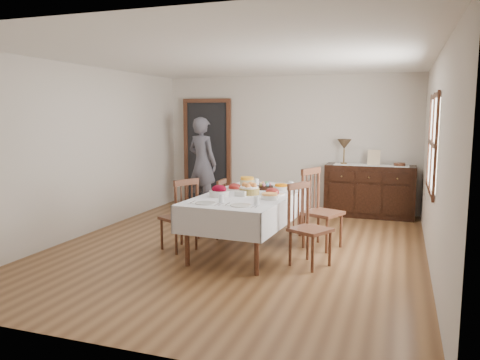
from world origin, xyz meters
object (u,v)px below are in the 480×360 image
(chair_right_near, at_px, (307,224))
(chair_right_far, at_px, (319,208))
(sideboard, at_px, (369,191))
(table_lamp, at_px, (344,145))
(person, at_px, (202,160))
(chair_left_near, at_px, (181,214))
(dining_table, at_px, (250,200))
(chair_left_far, at_px, (214,208))

(chair_right_near, height_order, chair_right_far, chair_right_far)
(chair_right_near, height_order, sideboard, chair_right_near)
(table_lamp, bearing_deg, chair_right_near, -91.19)
(table_lamp, bearing_deg, person, -172.58)
(person, bearing_deg, sideboard, -155.62)
(chair_right_near, xyz_separation_m, person, (-2.62, 2.79, 0.45))
(chair_left_near, distance_m, sideboard, 3.84)
(chair_right_near, xyz_separation_m, chair_right_far, (0.01, 0.85, 0.04))
(dining_table, bearing_deg, chair_right_far, 29.37)
(dining_table, bearing_deg, person, 129.87)
(chair_left_near, distance_m, chair_left_far, 0.81)
(dining_table, bearing_deg, sideboard, 65.96)
(person, bearing_deg, chair_right_near, 151.29)
(sideboard, xyz_separation_m, person, (-3.16, -0.35, 0.49))
(chair_right_far, xyz_separation_m, table_lamp, (0.06, 2.29, 0.74))
(chair_left_near, bearing_deg, table_lamp, 176.82)
(chair_right_near, height_order, table_lamp, table_lamp)
(chair_left_far, relative_size, sideboard, 0.56)
(sideboard, distance_m, table_lamp, 0.96)
(chair_left_near, bearing_deg, chair_right_near, 115.31)
(dining_table, relative_size, table_lamp, 5.08)
(dining_table, relative_size, person, 1.21)
(dining_table, distance_m, table_lamp, 2.94)
(chair_left_near, xyz_separation_m, chair_left_far, (0.17, 0.80, -0.06))
(chair_right_far, distance_m, sideboard, 2.35)
(chair_right_near, distance_m, table_lamp, 3.24)
(chair_right_far, bearing_deg, sideboard, 9.88)
(chair_left_far, height_order, chair_right_far, chair_right_far)
(chair_left_near, distance_m, chair_right_near, 1.75)
(table_lamp, bearing_deg, chair_left_near, -120.54)
(chair_right_near, distance_m, person, 3.86)
(dining_table, height_order, chair_right_near, chair_right_near)
(person, bearing_deg, dining_table, 144.53)
(chair_right_far, bearing_deg, chair_right_near, -157.55)
(chair_left_far, xyz_separation_m, sideboard, (2.13, 2.28, 0.03))
(chair_right_far, height_order, sideboard, chair_right_far)
(chair_right_far, bearing_deg, person, 76.55)
(chair_right_far, height_order, table_lamp, table_lamp)
(table_lamp, bearing_deg, chair_left_far, -125.84)
(chair_left_far, bearing_deg, dining_table, 57.05)
(chair_left_near, height_order, chair_right_far, chair_right_far)
(chair_left_far, xyz_separation_m, chair_right_far, (1.59, -0.01, 0.11))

